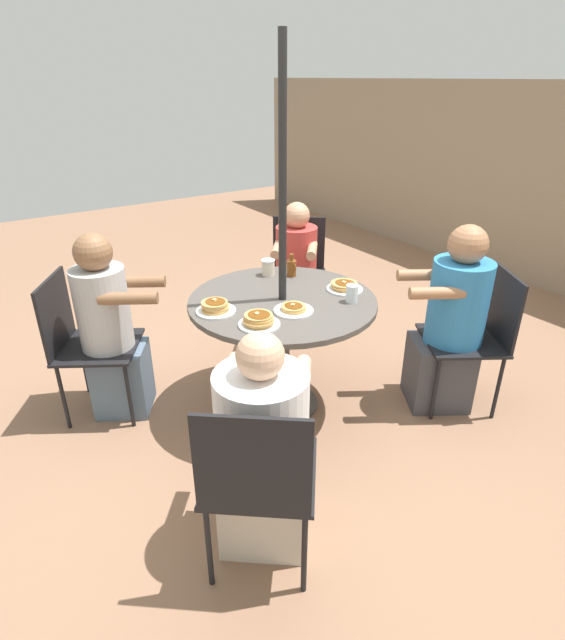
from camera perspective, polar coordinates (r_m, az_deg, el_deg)
name	(u,v)px	position (r m, az deg, el deg)	size (l,w,h in m)	color
ground_plane	(282,403)	(3.31, 0.00, -9.49)	(12.00, 12.00, 0.00)	#8C664C
patio_table	(282,315)	(2.98, 0.00, 0.54)	(1.11, 1.11, 0.75)	#4C4742
umbrella_pole	(282,247)	(2.82, 0.00, 8.40)	(0.05, 0.05, 2.13)	black
patio_chair_north	(258,475)	(2.05, -2.84, -17.32)	(0.64, 0.64, 0.89)	black
diner_north	(263,452)	(2.21, -2.21, -14.87)	(0.60, 0.58, 1.07)	beige
patio_chair_east	(478,331)	(3.30, 21.40, -1.14)	(0.63, 0.63, 0.89)	black
diner_east	(450,327)	(3.22, 18.58, -0.78)	(0.54, 0.58, 1.18)	#3D3D42
patio_chair_south	(297,266)	(4.13, 1.72, 6.17)	(0.64, 0.64, 0.89)	black
diner_south	(296,276)	(3.97, 1.52, 5.02)	(0.55, 0.53, 1.08)	gray
patio_chair_west	(82,338)	(3.22, -21.91, -1.87)	(0.63, 0.63, 0.89)	black
diner_west	(111,333)	(3.16, -18.99, -1.42)	(0.51, 0.56, 1.15)	slate
pancake_plate_a	(345,287)	(3.08, 7.11, 3.81)	(0.22, 0.22, 0.06)	white
pancake_plate_b	(215,307)	(2.78, -7.68, 1.44)	(0.22, 0.22, 0.07)	white
pancake_plate_c	(294,309)	(2.77, 1.28, 1.26)	(0.22, 0.22, 0.05)	white
pancake_plate_d	(259,320)	(2.61, -2.71, -0.05)	(0.22, 0.22, 0.07)	white
syrup_bottle	(292,268)	(3.26, 1.04, 6.02)	(0.08, 0.06, 0.15)	brown
coffee_cup	(268,267)	(3.28, -1.65, 6.03)	(0.09, 0.09, 0.10)	beige
drinking_glass_a	(352,294)	(2.90, 7.94, 3.02)	(0.07, 0.07, 0.10)	silver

